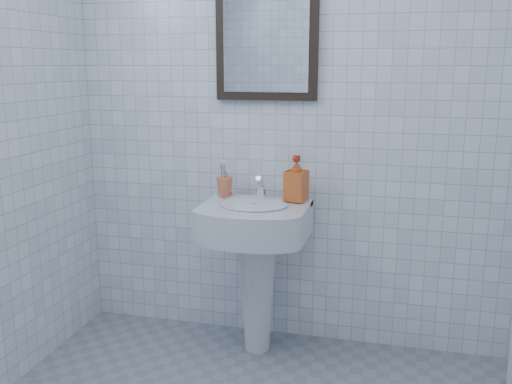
# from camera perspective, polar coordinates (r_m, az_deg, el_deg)

# --- Properties ---
(wall_back) EXTENTS (2.20, 0.02, 2.50)m
(wall_back) POSITION_cam_1_polar(r_m,az_deg,el_deg) (2.83, 3.37, 9.34)
(wall_back) COLOR white
(wall_back) RESTS_ON ground
(washbasin) EXTENTS (0.50, 0.37, 0.77)m
(washbasin) POSITION_cam_1_polar(r_m,az_deg,el_deg) (2.79, 0.02, -6.04)
(washbasin) COLOR silver
(washbasin) RESTS_ON ground
(faucet) EXTENTS (0.05, 0.11, 0.12)m
(faucet) POSITION_cam_1_polar(r_m,az_deg,el_deg) (2.79, 0.49, 0.31)
(faucet) COLOR silver
(faucet) RESTS_ON washbasin
(toothbrush_cup) EXTENTS (0.10, 0.10, 0.10)m
(toothbrush_cup) POSITION_cam_1_polar(r_m,az_deg,el_deg) (2.85, -3.16, 0.52)
(toothbrush_cup) COLOR #EC6D3F
(toothbrush_cup) RESTS_ON washbasin
(soap_dispenser) EXTENTS (0.12, 0.12, 0.22)m
(soap_dispenser) POSITION_cam_1_polar(r_m,az_deg,el_deg) (2.75, 4.05, 1.35)
(soap_dispenser) COLOR #CA4213
(soap_dispenser) RESTS_ON washbasin
(wall_mirror) EXTENTS (0.50, 0.04, 0.62)m
(wall_mirror) POSITION_cam_1_polar(r_m,az_deg,el_deg) (2.83, 1.05, 15.43)
(wall_mirror) COLOR black
(wall_mirror) RESTS_ON wall_back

